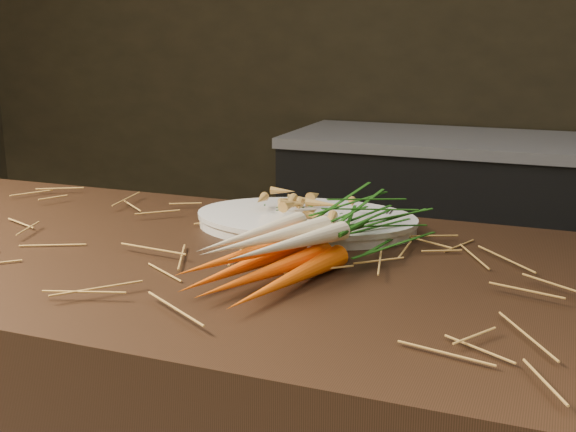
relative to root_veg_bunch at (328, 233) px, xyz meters
name	(u,v)px	position (x,y,z in m)	size (l,w,h in m)	color
back_counter	(518,247)	(0.18, 1.84, -0.52)	(1.82, 0.62, 0.84)	black
straw_bedding	(246,254)	(-0.12, -0.04, -0.03)	(1.40, 0.60, 0.02)	olive
root_veg_bunch	(328,233)	(0.00, 0.00, 0.00)	(0.28, 0.48, 0.09)	#EC4D0D
serving_platter	(306,223)	(-0.09, 0.16, -0.03)	(0.39, 0.26, 0.02)	white
roasted_veg_heap	(306,205)	(-0.09, 0.16, 0.00)	(0.19, 0.14, 0.04)	#A97234
serving_fork	(383,224)	(0.05, 0.16, -0.02)	(0.01, 0.15, 0.00)	silver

